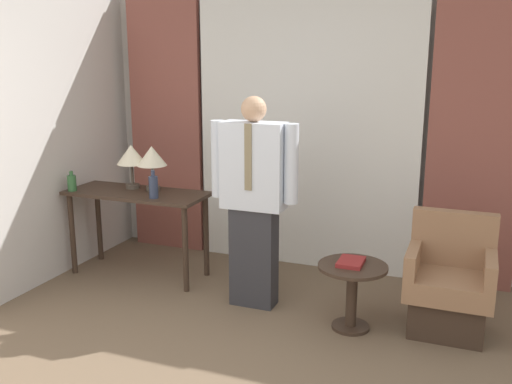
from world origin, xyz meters
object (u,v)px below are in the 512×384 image
desk (137,205)px  person (254,196)px  table_lamp_right (152,158)px  bottle_near_edge (153,187)px  bottle_by_lamp (72,183)px  side_table (352,285)px  armchair (449,287)px  book (351,262)px  table_lamp_left (131,156)px

desk → person: 1.26m
table_lamp_right → bottle_near_edge: (0.16, -0.25, -0.20)m
person → bottle_by_lamp: bearing=178.6°
bottle_by_lamp → person: (1.78, -0.04, 0.04)m
bottle_near_edge → side_table: bearing=-7.0°
armchair → table_lamp_right: bearing=174.7°
armchair → book: armchair is taller
table_lamp_left → bottle_near_edge: bearing=-33.7°
bottle_by_lamp → desk: bearing=17.6°
table_lamp_right → book: (1.92, -0.45, -0.57)m
table_lamp_right → armchair: table_lamp_right is taller
table_lamp_right → bottle_near_edge: 0.36m
armchair → side_table: 0.70m
table_lamp_right → person: bearing=-16.4°
bottle_by_lamp → side_table: bottle_by_lamp is taller
desk → bottle_by_lamp: 0.62m
table_lamp_right → armchair: bearing=-5.3°
bottle_near_edge → bottle_by_lamp: bearing=-177.6°
bottle_near_edge → side_table: (1.78, -0.22, -0.55)m
desk → side_table: desk is taller
bottle_near_edge → person: (0.96, -0.08, 0.02)m
table_lamp_left → armchair: 2.93m
table_lamp_right → side_table: table_lamp_right is taller
side_table → book: book is taller
desk → bottle_near_edge: size_ratio=5.30×
table_lamp_left → book: size_ratio=1.69×
table_lamp_right → person: 1.17m
bottle_near_edge → book: size_ratio=1.02×
armchair → side_table: armchair is taller
bottle_by_lamp → table_lamp_left: bearing=31.9°
bottle_near_edge → armchair: size_ratio=0.28×
bottle_by_lamp → book: bottle_by_lamp is taller
person → armchair: (1.49, 0.09, -0.57)m
person → side_table: bearing=-9.6°
bottle_near_edge → person: size_ratio=0.14×
person → table_lamp_left: bearing=166.1°
person → side_table: size_ratio=3.31×
bottle_near_edge → book: bearing=-6.5°
table_lamp_left → side_table: table_lamp_left is taller
desk → book: size_ratio=5.41×
armchair → bottle_near_edge: bearing=-179.8°
desk → armchair: size_ratio=1.50×
person → book: bearing=-8.6°
bottle_near_edge → person: person is taller
book → desk: bearing=170.3°
desk → table_lamp_left: table_lamp_left is taller
table_lamp_left → bottle_near_edge: 0.49m
bottle_near_edge → table_lamp_left: bearing=146.3°
person → side_table: (0.83, -0.14, -0.57)m
table_lamp_right → table_lamp_left: bearing=180.0°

